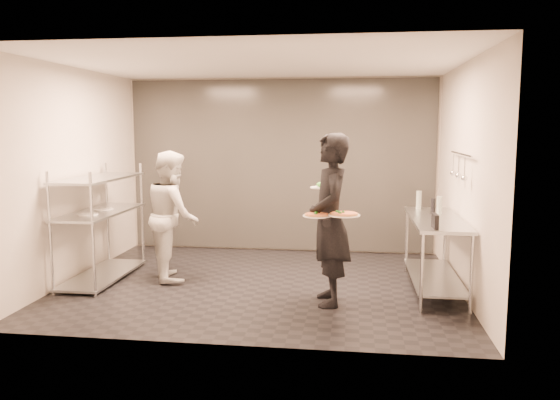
# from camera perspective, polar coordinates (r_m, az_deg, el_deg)

# --- Properties ---
(room_shell) EXTENTS (5.00, 4.00, 2.80)m
(room_shell) POSITION_cam_1_polar(r_m,az_deg,el_deg) (8.04, -0.69, 3.23)
(room_shell) COLOR black
(room_shell) RESTS_ON ground
(pass_rack) EXTENTS (0.60, 1.60, 1.50)m
(pass_rack) POSITION_cam_1_polar(r_m,az_deg,el_deg) (7.62, -18.24, -2.19)
(pass_rack) COLOR silver
(pass_rack) RESTS_ON ground
(prep_counter) EXTENTS (0.60, 1.80, 0.92)m
(prep_counter) POSITION_cam_1_polar(r_m,az_deg,el_deg) (6.97, 15.92, -4.18)
(prep_counter) COLOR silver
(prep_counter) RESTS_ON ground
(utensil_rail) EXTENTS (0.07, 1.20, 0.31)m
(utensil_rail) POSITION_cam_1_polar(r_m,az_deg,el_deg) (6.89, 18.24, 3.33)
(utensil_rail) COLOR silver
(utensil_rail) RESTS_ON room_shell
(waiter) EXTENTS (0.58, 0.78, 1.95)m
(waiter) POSITION_cam_1_polar(r_m,az_deg,el_deg) (6.20, 5.23, -2.06)
(waiter) COLOR black
(waiter) RESTS_ON ground
(chef) EXTENTS (0.93, 1.02, 1.71)m
(chef) POSITION_cam_1_polar(r_m,az_deg,el_deg) (7.39, -11.16, -1.56)
(chef) COLOR silver
(chef) RESTS_ON ground
(pizza_plate_near) EXTENTS (0.31, 0.31, 0.05)m
(pizza_plate_near) POSITION_cam_1_polar(r_m,az_deg,el_deg) (6.03, 3.88, -1.57)
(pizza_plate_near) COLOR white
(pizza_plate_near) RESTS_ON waiter
(pizza_plate_far) EXTENTS (0.35, 0.35, 0.05)m
(pizza_plate_far) POSITION_cam_1_polar(r_m,az_deg,el_deg) (5.98, 6.71, -1.48)
(pizza_plate_far) COLOR white
(pizza_plate_far) RESTS_ON waiter
(salad_plate) EXTENTS (0.28, 0.28, 0.07)m
(salad_plate) POSITION_cam_1_polar(r_m,az_deg,el_deg) (6.45, 4.39, 1.48)
(salad_plate) COLOR white
(salad_plate) RESTS_ON waiter
(pos_monitor) EXTENTS (0.05, 0.22, 0.16)m
(pos_monitor) POSITION_cam_1_polar(r_m,az_deg,el_deg) (6.19, 15.90, -2.14)
(pos_monitor) COLOR black
(pos_monitor) RESTS_ON prep_counter
(bottle_green) EXTENTS (0.07, 0.07, 0.25)m
(bottle_green) POSITION_cam_1_polar(r_m,az_deg,el_deg) (7.56, 14.30, -0.00)
(bottle_green) COLOR gray
(bottle_green) RESTS_ON prep_counter
(bottle_clear) EXTENTS (0.07, 0.07, 0.23)m
(bottle_clear) POSITION_cam_1_polar(r_m,az_deg,el_deg) (7.21, 16.31, -0.52)
(bottle_clear) COLOR gray
(bottle_clear) RESTS_ON prep_counter
(bottle_dark) EXTENTS (0.06, 0.06, 0.19)m
(bottle_dark) POSITION_cam_1_polar(r_m,az_deg,el_deg) (7.24, 15.71, -0.60)
(bottle_dark) COLOR black
(bottle_dark) RESTS_ON prep_counter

